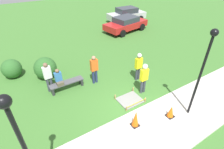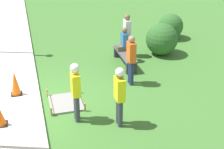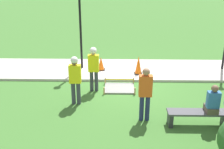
{
  "view_description": "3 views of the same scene",
  "coord_description": "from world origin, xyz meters",
  "px_view_note": "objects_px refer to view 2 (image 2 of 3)",
  "views": [
    {
      "loc": [
        -4.08,
        -4.45,
        6.01
      ],
      "look_at": [
        -0.05,
        1.96,
        1.01
      ],
      "focal_mm": 28.0,
      "sensor_mm": 36.0,
      "label": 1
    },
    {
      "loc": [
        9.41,
        -0.28,
        5.4
      ],
      "look_at": [
        0.6,
        2.11,
        0.99
      ],
      "focal_mm": 55.0,
      "sensor_mm": 36.0,
      "label": 2
    },
    {
      "loc": [
        0.32,
        10.77,
        4.54
      ],
      "look_at": [
        0.52,
        1.85,
        1.05
      ],
      "focal_mm": 45.0,
      "sensor_mm": 36.0,
      "label": 3
    }
  ],
  "objects_px": {
    "worker_supervisor": "(120,92)",
    "bystander_in_gray_shirt": "(127,33)",
    "park_bench": "(125,56)",
    "traffic_cone_near_patch": "(15,83)",
    "person_seated_on_bench": "(124,41)",
    "worker_assistant": "(76,87)",
    "bystander_in_orange_shirt": "(131,57)",
    "traffic_cone_far_patch": "(0,115)"
  },
  "relations": [
    {
      "from": "worker_supervisor",
      "to": "person_seated_on_bench",
      "type": "bearing_deg",
      "value": 161.71
    },
    {
      "from": "park_bench",
      "to": "traffic_cone_near_patch",
      "type": "bearing_deg",
      "value": -69.49
    },
    {
      "from": "worker_assistant",
      "to": "park_bench",
      "type": "bearing_deg",
      "value": 143.81
    },
    {
      "from": "traffic_cone_near_patch",
      "to": "bystander_in_gray_shirt",
      "type": "distance_m",
      "value": 4.99
    },
    {
      "from": "park_bench",
      "to": "bystander_in_gray_shirt",
      "type": "distance_m",
      "value": 1.09
    },
    {
      "from": "park_bench",
      "to": "bystander_in_gray_shirt",
      "type": "height_order",
      "value": "bystander_in_gray_shirt"
    },
    {
      "from": "bystander_in_gray_shirt",
      "to": "worker_supervisor",
      "type": "bearing_deg",
      "value": -19.66
    },
    {
      "from": "traffic_cone_far_patch",
      "to": "worker_supervisor",
      "type": "xyz_separation_m",
      "value": [
        0.69,
        3.15,
        0.63
      ]
    },
    {
      "from": "park_bench",
      "to": "worker_assistant",
      "type": "relative_size",
      "value": 1.05
    },
    {
      "from": "worker_supervisor",
      "to": "bystander_in_gray_shirt",
      "type": "xyz_separation_m",
      "value": [
        -4.67,
        1.67,
        -0.04
      ]
    },
    {
      "from": "person_seated_on_bench",
      "to": "bystander_in_orange_shirt",
      "type": "xyz_separation_m",
      "value": [
        1.94,
        -0.33,
        0.16
      ]
    },
    {
      "from": "traffic_cone_near_patch",
      "to": "bystander_in_gray_shirt",
      "type": "bearing_deg",
      "value": 117.99
    },
    {
      "from": "traffic_cone_near_patch",
      "to": "worker_assistant",
      "type": "height_order",
      "value": "worker_assistant"
    },
    {
      "from": "bystander_in_gray_shirt",
      "to": "park_bench",
      "type": "bearing_deg",
      "value": -21.8
    },
    {
      "from": "traffic_cone_near_patch",
      "to": "person_seated_on_bench",
      "type": "bearing_deg",
      "value": 114.56
    },
    {
      "from": "park_bench",
      "to": "worker_assistant",
      "type": "xyz_separation_m",
      "value": [
        3.32,
        -2.43,
        0.7
      ]
    },
    {
      "from": "traffic_cone_near_patch",
      "to": "person_seated_on_bench",
      "type": "relative_size",
      "value": 0.9
    },
    {
      "from": "bystander_in_orange_shirt",
      "to": "bystander_in_gray_shirt",
      "type": "bearing_deg",
      "value": 165.87
    },
    {
      "from": "traffic_cone_far_patch",
      "to": "bystander_in_gray_shirt",
      "type": "relative_size",
      "value": 0.35
    },
    {
      "from": "person_seated_on_bench",
      "to": "worker_supervisor",
      "type": "distance_m",
      "value": 4.44
    },
    {
      "from": "park_bench",
      "to": "worker_assistant",
      "type": "bearing_deg",
      "value": -36.19
    },
    {
      "from": "worker_supervisor",
      "to": "park_bench",
      "type": "bearing_deg",
      "value": 160.79
    },
    {
      "from": "worker_supervisor",
      "to": "bystander_in_gray_shirt",
      "type": "bearing_deg",
      "value": 160.34
    },
    {
      "from": "bystander_in_orange_shirt",
      "to": "bystander_in_gray_shirt",
      "type": "distance_m",
      "value": 2.47
    },
    {
      "from": "bystander_in_orange_shirt",
      "to": "bystander_in_gray_shirt",
      "type": "height_order",
      "value": "bystander_in_gray_shirt"
    },
    {
      "from": "worker_supervisor",
      "to": "bystander_in_orange_shirt",
      "type": "bearing_deg",
      "value": 154.91
    },
    {
      "from": "traffic_cone_far_patch",
      "to": "bystander_in_gray_shirt",
      "type": "height_order",
      "value": "bystander_in_gray_shirt"
    },
    {
      "from": "person_seated_on_bench",
      "to": "park_bench",
      "type": "bearing_deg",
      "value": -7.95
    },
    {
      "from": "person_seated_on_bench",
      "to": "bystander_in_orange_shirt",
      "type": "relative_size",
      "value": 0.51
    },
    {
      "from": "worker_supervisor",
      "to": "bystander_in_orange_shirt",
      "type": "relative_size",
      "value": 1.0
    },
    {
      "from": "traffic_cone_near_patch",
      "to": "park_bench",
      "type": "bearing_deg",
      "value": 110.51
    },
    {
      "from": "traffic_cone_near_patch",
      "to": "worker_assistant",
      "type": "distance_m",
      "value": 2.49
    },
    {
      "from": "worker_assistant",
      "to": "bystander_in_orange_shirt",
      "type": "height_order",
      "value": "worker_assistant"
    },
    {
      "from": "traffic_cone_near_patch",
      "to": "traffic_cone_far_patch",
      "type": "height_order",
      "value": "traffic_cone_near_patch"
    },
    {
      "from": "worker_assistant",
      "to": "bystander_in_gray_shirt",
      "type": "xyz_separation_m",
      "value": [
        -4.13,
        2.75,
        -0.05
      ]
    },
    {
      "from": "bystander_in_orange_shirt",
      "to": "bystander_in_gray_shirt",
      "type": "xyz_separation_m",
      "value": [
        -2.39,
        0.6,
        0.01
      ]
    },
    {
      "from": "traffic_cone_near_patch",
      "to": "bystander_in_orange_shirt",
      "type": "bearing_deg",
      "value": 89.07
    },
    {
      "from": "worker_supervisor",
      "to": "worker_assistant",
      "type": "distance_m",
      "value": 1.21
    },
    {
      "from": "traffic_cone_far_patch",
      "to": "park_bench",
      "type": "xyz_separation_m",
      "value": [
        -3.17,
        4.5,
        -0.06
      ]
    },
    {
      "from": "worker_supervisor",
      "to": "bystander_in_gray_shirt",
      "type": "distance_m",
      "value": 4.96
    },
    {
      "from": "traffic_cone_near_patch",
      "to": "worker_assistant",
      "type": "relative_size",
      "value": 0.46
    },
    {
      "from": "person_seated_on_bench",
      "to": "bystander_in_gray_shirt",
      "type": "bearing_deg",
      "value": 148.75
    }
  ]
}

